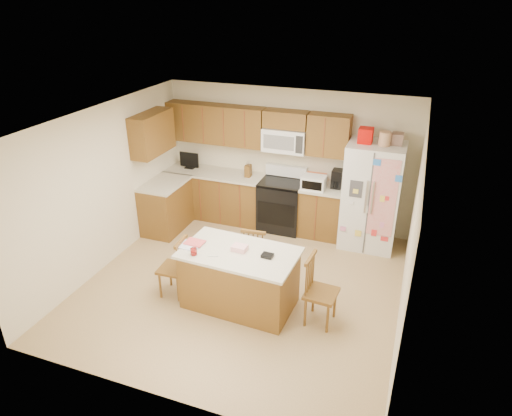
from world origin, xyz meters
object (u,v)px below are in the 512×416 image
at_px(refrigerator, 372,195).
at_px(windsor_chair_back, 256,254).
at_px(windsor_chair_right, 319,292).
at_px(stove, 281,204).
at_px(windsor_chair_left, 174,268).
at_px(island, 240,278).

relative_size(refrigerator, windsor_chair_back, 2.28).
bearing_deg(windsor_chair_back, windsor_chair_right, -30.29).
bearing_deg(windsor_chair_back, stove, 94.18).
relative_size(refrigerator, windsor_chair_right, 2.10).
bearing_deg(windsor_chair_left, windsor_chair_back, 38.38).
relative_size(stove, windsor_chair_back, 1.26).
bearing_deg(windsor_chair_back, windsor_chair_left, -141.62).
bearing_deg(windsor_chair_right, windsor_chair_left, -177.25).
bearing_deg(island, stove, 93.25).
bearing_deg(windsor_chair_left, windsor_chair_right, 2.75).
xyz_separation_m(stove, island, (0.14, -2.38, -0.04)).
distance_m(stove, windsor_chair_right, 2.68).
distance_m(refrigerator, windsor_chair_left, 3.43).
distance_m(island, windsor_chair_right, 1.11).
xyz_separation_m(refrigerator, island, (-1.44, -2.32, -0.49)).
xyz_separation_m(windsor_chair_left, windsor_chair_right, (2.07, 0.10, 0.03)).
bearing_deg(refrigerator, windsor_chair_back, -131.13).
distance_m(refrigerator, windsor_chair_right, 2.38).
height_order(island, windsor_chair_right, windsor_chair_right).
relative_size(refrigerator, island, 1.24).
relative_size(windsor_chair_left, windsor_chair_right, 0.93).
height_order(refrigerator, island, refrigerator).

